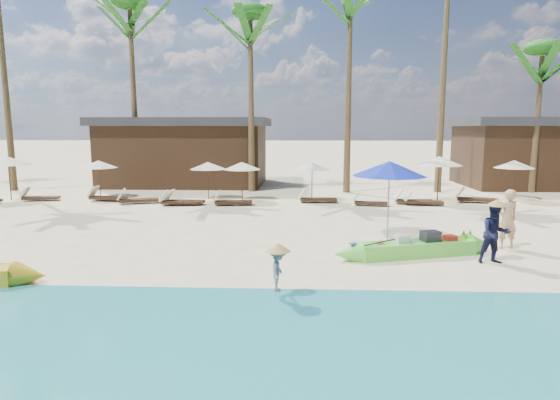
{
  "coord_description": "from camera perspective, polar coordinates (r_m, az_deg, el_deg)",
  "views": [
    {
      "loc": [
        -0.5,
        -12.88,
        3.72
      ],
      "look_at": [
        -1.16,
        2.0,
        1.4
      ],
      "focal_mm": 30.0,
      "sensor_mm": 36.0,
      "label": 1
    }
  ],
  "objects": [
    {
      "name": "lounger_4_left",
      "position": [
        23.12,
        -11.77,
        -0.04
      ],
      "size": [
        1.93,
        0.67,
        0.65
      ],
      "rotation": [
        0.0,
        0.0,
        -0.05
      ],
      "color": "#331E15",
      "rests_on": "ground"
    },
    {
      "name": "pavilion_east",
      "position": [
        33.69,
        28.15,
        5.23
      ],
      "size": [
        8.8,
        6.6,
        4.3
      ],
      "color": "#331E15",
      "rests_on": "ground"
    },
    {
      "name": "lounger_3_right",
      "position": [
        24.05,
        -17.16,
        0.11
      ],
      "size": [
        2.06,
        1.14,
        0.67
      ],
      "rotation": [
        0.0,
        0.0,
        0.29
      ],
      "color": "#331E15",
      "rests_on": "ground"
    },
    {
      "name": "resort_parasol_3",
      "position": [
        26.44,
        -21.25,
        4.09
      ],
      "size": [
        1.93,
        1.93,
        1.99
      ],
      "color": "#331E15",
      "rests_on": "ground"
    },
    {
      "name": "lounger_6_right",
      "position": [
        22.77,
        10.75,
        -0.22
      ],
      "size": [
        1.72,
        0.82,
        0.56
      ],
      "rotation": [
        0.0,
        0.0,
        -0.19
      ],
      "color": "#331E15",
      "rests_on": "ground"
    },
    {
      "name": "lounger_3_left",
      "position": [
        25.39,
        -20.5,
        0.38
      ],
      "size": [
        2.02,
        0.89,
        0.66
      ],
      "rotation": [
        0.0,
        0.0,
        -0.15
      ],
      "color": "#331E15",
      "rests_on": "ground"
    },
    {
      "name": "lounger_7_right",
      "position": [
        23.49,
        16.83,
        -0.12
      ],
      "size": [
        1.87,
        0.7,
        0.62
      ],
      "rotation": [
        0.0,
        0.0,
        -0.08
      ],
      "color": "#331E15",
      "rests_on": "ground"
    },
    {
      "name": "lounger_4_right",
      "position": [
        22.97,
        -12.35,
        -0.12
      ],
      "size": [
        1.94,
        0.72,
        0.65
      ],
      "rotation": [
        0.0,
        0.0,
        0.07
      ],
      "color": "#331E15",
      "rests_on": "ground"
    },
    {
      "name": "palm_6",
      "position": [
        30.65,
        29.26,
        14.0
      ],
      "size": [
        2.08,
        2.08,
        8.51
      ],
      "color": "brown",
      "rests_on": "ground"
    },
    {
      "name": "vendor_yellow",
      "position": [
        10.25,
        -0.24,
        -8.52
      ],
      "size": [
        0.4,
        0.64,
        0.96
      ],
      "primitive_type": "imported",
      "rotation": [
        0.0,
        0.0,
        1.49
      ],
      "color": "gray",
      "rests_on": "ground"
    },
    {
      "name": "palm_3",
      "position": [
        27.73,
        -3.62,
        18.93
      ],
      "size": [
        2.08,
        2.08,
        10.52
      ],
      "color": "brown",
      "rests_on": "ground"
    },
    {
      "name": "lounger_6_left",
      "position": [
        23.33,
        4.37,
        0.2
      ],
      "size": [
        1.91,
        0.61,
        0.65
      ],
      "rotation": [
        0.0,
        0.0,
        -0.01
      ],
      "color": "#331E15",
      "rests_on": "ground"
    },
    {
      "name": "resort_parasol_8",
      "position": [
        26.89,
        26.65,
        3.91
      ],
      "size": [
        1.98,
        1.98,
        2.04
      ],
      "color": "#331E15",
      "rests_on": "ground"
    },
    {
      "name": "resort_parasol_6",
      "position": [
        23.6,
        3.94,
        4.17
      ],
      "size": [
        1.94,
        1.94,
        1.99
      ],
      "color": "#331E15",
      "rests_on": "ground"
    },
    {
      "name": "palm_4",
      "position": [
        27.62,
        8.54,
        20.74
      ],
      "size": [
        2.08,
        2.08,
        11.7
      ],
      "color": "brown",
      "rests_on": "ground"
    },
    {
      "name": "palm_2",
      "position": [
        30.17,
        -17.74,
        18.89
      ],
      "size": [
        2.08,
        2.08,
        11.33
      ],
      "color": "brown",
      "rests_on": "ground"
    },
    {
      "name": "resort_parasol_4",
      "position": [
        24.58,
        -8.78,
        4.16
      ],
      "size": [
        1.88,
        1.88,
        1.94
      ],
      "color": "#331E15",
      "rests_on": "ground"
    },
    {
      "name": "resort_parasol_5",
      "position": [
        23.85,
        -4.67,
        4.17
      ],
      "size": [
        1.92,
        1.92,
        1.98
      ],
      "color": "#331E15",
      "rests_on": "ground"
    },
    {
      "name": "lounger_8_left",
      "position": [
        25.23,
        22.59,
        0.22
      ],
      "size": [
        2.1,
        1.11,
        0.68
      ],
      "rotation": [
        0.0,
        0.0,
        -0.26
      ],
      "color": "#331E15",
      "rests_on": "ground"
    },
    {
      "name": "tourist",
      "position": [
        15.96,
        25.96,
        -2.11
      ],
      "size": [
        0.77,
        0.6,
        1.86
      ],
      "primitive_type": "imported",
      "rotation": [
        0.0,
        0.0,
        3.39
      ],
      "color": "tan",
      "rests_on": "ground"
    },
    {
      "name": "blue_umbrella",
      "position": [
        15.75,
        13.21,
        3.75
      ],
      "size": [
        2.44,
        2.44,
        2.63
      ],
      "color": "#99999E",
      "rests_on": "ground"
    },
    {
      "name": "pavilion_west",
      "position": [
        31.33,
        -11.38,
        5.89
      ],
      "size": [
        10.8,
        6.6,
        4.3
      ],
      "color": "#331E15",
      "rests_on": "ground"
    },
    {
      "name": "resort_parasol_2",
      "position": [
        27.62,
        -30.24,
        4.15
      ],
      "size": [
        2.18,
        2.18,
        2.25
      ],
      "color": "#331E15",
      "rests_on": "ground"
    },
    {
      "name": "lounger_5_left",
      "position": [
        22.57,
        -6.04,
        -0.13
      ],
      "size": [
        1.93,
        0.78,
        0.64
      ],
      "rotation": [
        0.0,
        0.0,
        0.11
      ],
      "color": "#331E15",
      "rests_on": "ground"
    },
    {
      "name": "vendor_green",
      "position": [
        14.11,
        24.73,
        -3.75
      ],
      "size": [
        0.84,
        0.66,
        1.68
      ],
      "primitive_type": "imported",
      "rotation": [
        0.0,
        0.0,
        0.03
      ],
      "color": "#121433",
      "rests_on": "ground"
    },
    {
      "name": "ground",
      "position": [
        13.41,
        4.6,
        -7.27
      ],
      "size": [
        240.0,
        240.0,
        0.0
      ],
      "primitive_type": "plane",
      "color": "#FCEABA",
      "rests_on": "ground"
    },
    {
      "name": "lounger_7_left",
      "position": [
        23.73,
        15.71,
        0.02
      ],
      "size": [
        1.89,
        0.67,
        0.63
      ],
      "rotation": [
        0.0,
        0.0,
        -0.05
      ],
      "color": "#331E15",
      "rests_on": "ground"
    },
    {
      "name": "wet_sand_strip",
      "position": [
        8.72,
        5.8,
        -16.4
      ],
      "size": [
        240.0,
        4.5,
        0.01
      ],
      "primitive_type": "cube",
      "color": "tan",
      "rests_on": "ground"
    },
    {
      "name": "lounger_2_left",
      "position": [
        26.86,
        -27.36,
        0.35
      ],
      "size": [
        1.88,
        0.87,
        0.62
      ],
      "rotation": [
        0.0,
        0.0,
        0.18
      ],
      "color": "#331E15",
      "rests_on": "ground"
    },
    {
      "name": "green_canoe",
      "position": [
        14.25,
        16.27,
        -5.63
      ],
      "size": [
        5.52,
        1.94,
        0.72
      ],
      "rotation": [
        0.0,
        0.0,
        0.29
      ],
      "color": "#64E445",
      "rests_on": "ground"
    },
    {
      "name": "resort_parasol_7",
      "position": [
        24.38,
        18.84,
        4.54
      ],
      "size": [
        2.24,
        2.24,
        2.31
      ],
      "color": "#331E15",
      "rests_on": "ground"
    }
  ]
}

